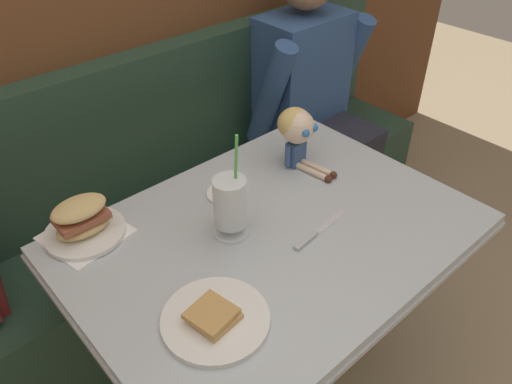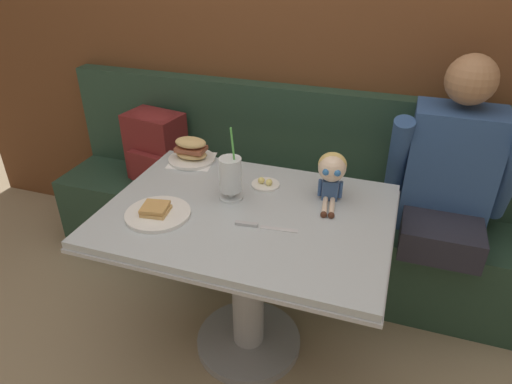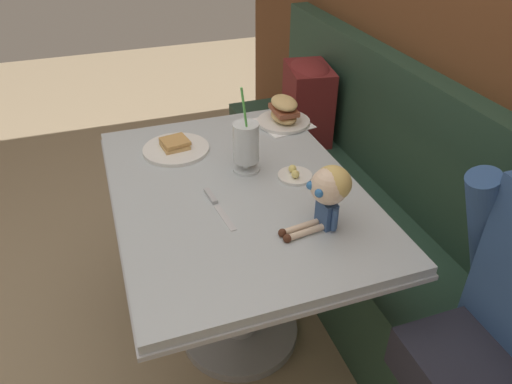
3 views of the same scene
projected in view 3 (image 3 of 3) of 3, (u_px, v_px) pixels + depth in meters
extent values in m
plane|color=#998466|center=(198.00, 344.00, 1.98)|extent=(8.00, 8.00, 0.00)
cube|color=brown|center=(483.00, 24.00, 1.59)|extent=(4.40, 0.08, 2.40)
cube|color=#233D2D|center=(370.00, 262.00, 2.06)|extent=(2.60, 0.48, 0.45)
cube|color=#233D2D|center=(431.00, 153.00, 1.83)|extent=(2.60, 0.10, 0.55)
cube|color=#B2BCC1|center=(236.00, 191.00, 1.62)|extent=(1.10, 0.80, 0.03)
cube|color=#B7BABF|center=(236.00, 196.00, 1.63)|extent=(1.11, 0.81, 0.02)
cylinder|color=#A5A8AD|center=(238.00, 269.00, 1.82)|extent=(0.14, 0.14, 0.65)
cylinder|color=gray|center=(240.00, 329.00, 2.02)|extent=(0.48, 0.48, 0.04)
cylinder|color=white|center=(176.00, 149.00, 1.81)|extent=(0.25, 0.25, 0.01)
cube|color=tan|center=(175.00, 146.00, 1.81)|extent=(0.11, 0.11, 0.01)
cube|color=tan|center=(175.00, 141.00, 1.80)|extent=(0.11, 0.11, 0.01)
cylinder|color=silver|center=(246.00, 169.00, 1.70)|extent=(0.10, 0.10, 0.01)
cylinder|color=silver|center=(246.00, 164.00, 1.69)|extent=(0.03, 0.03, 0.03)
cylinder|color=silver|center=(246.00, 142.00, 1.64)|extent=(0.09, 0.09, 0.14)
cylinder|color=#E0DB6B|center=(246.00, 146.00, 1.65)|extent=(0.08, 0.08, 0.11)
cylinder|color=#51B74C|center=(246.00, 119.00, 1.57)|extent=(0.02, 0.03, 0.22)
cube|color=white|center=(283.00, 123.00, 2.01)|extent=(0.23, 0.23, 0.00)
cylinder|color=white|center=(283.00, 121.00, 2.00)|extent=(0.22, 0.22, 0.01)
ellipsoid|color=tan|center=(284.00, 116.00, 1.99)|extent=(0.15, 0.10, 0.04)
cube|color=#995138|center=(284.00, 110.00, 1.97)|extent=(0.14, 0.09, 0.02)
ellipsoid|color=tan|center=(284.00, 103.00, 1.96)|extent=(0.15, 0.10, 0.04)
cylinder|color=white|center=(295.00, 176.00, 1.66)|extent=(0.12, 0.12, 0.01)
sphere|color=#F4E07A|center=(292.00, 169.00, 1.66)|extent=(0.03, 0.03, 0.03)
sphere|color=#F4E07A|center=(295.00, 174.00, 1.63)|extent=(0.03, 0.03, 0.03)
cube|color=silver|center=(225.00, 218.00, 1.47)|extent=(0.14, 0.03, 0.00)
cube|color=#B2B5BA|center=(211.00, 196.00, 1.56)|extent=(0.09, 0.03, 0.01)
cube|color=#385689|center=(326.00, 214.00, 1.42)|extent=(0.07, 0.05, 0.08)
sphere|color=beige|center=(329.00, 186.00, 1.36)|extent=(0.11, 0.11, 0.11)
ellipsoid|color=#D8B766|center=(333.00, 183.00, 1.36)|extent=(0.13, 0.12, 0.10)
sphere|color=#2D6BB2|center=(311.00, 185.00, 1.36)|extent=(0.03, 0.03, 0.03)
sphere|color=#2D6BB2|center=(319.00, 193.00, 1.33)|extent=(0.03, 0.03, 0.03)
cylinder|color=beige|center=(300.00, 227.00, 1.42)|extent=(0.04, 0.12, 0.02)
cylinder|color=beige|center=(305.00, 233.00, 1.40)|extent=(0.04, 0.12, 0.02)
sphere|color=#4C2819|center=(282.00, 233.00, 1.39)|extent=(0.03, 0.03, 0.03)
sphere|color=#4C2819|center=(287.00, 238.00, 1.37)|extent=(0.03, 0.03, 0.03)
cylinder|color=#385689|center=(319.00, 205.00, 1.44)|extent=(0.02, 0.02, 0.07)
cylinder|color=#385689|center=(334.00, 220.00, 1.38)|extent=(0.02, 0.02, 0.07)
cube|color=maroon|center=(308.00, 104.00, 2.42)|extent=(0.33, 0.25, 0.38)
cube|color=maroon|center=(285.00, 121.00, 2.43)|extent=(0.22, 0.09, 0.17)
ellipsoid|color=maroon|center=(310.00, 69.00, 2.32)|extent=(0.31, 0.24, 0.07)
cube|color=#23232D|center=(482.00, 376.00, 1.26)|extent=(0.34, 0.36, 0.14)
cylinder|color=#2D4C7F|center=(486.00, 240.00, 1.34)|extent=(0.09, 0.25, 0.48)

